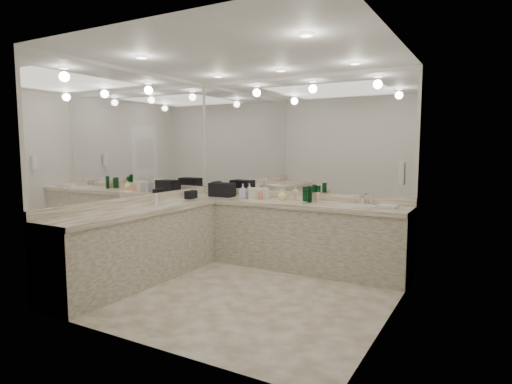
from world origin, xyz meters
The scene contains 35 objects.
floor centered at (0.00, 0.00, 0.00)m, with size 3.20×3.20×0.00m, color beige.
ceiling centered at (0.00, 0.00, 2.60)m, with size 3.20×3.20×0.00m, color white.
wall_back centered at (0.00, 1.50, 1.30)m, with size 3.20×0.02×2.60m, color beige.
wall_left centered at (-1.60, 0.00, 1.30)m, with size 0.02×3.00×2.60m, color beige.
wall_right centered at (1.60, 0.00, 1.30)m, with size 0.02×3.00×2.60m, color beige.
vanity_back_base centered at (0.00, 1.20, 0.42)m, with size 3.20×0.60×0.84m, color beige.
vanity_back_top centered at (0.00, 1.19, 0.87)m, with size 3.20×0.64×0.06m, color white.
vanity_left_base centered at (-1.30, -0.30, 0.42)m, with size 0.60×2.40×0.84m, color beige.
vanity_left_top centered at (-1.29, -0.30, 0.87)m, with size 0.64×2.42×0.06m, color white.
backsplash_back centered at (0.00, 1.48, 0.95)m, with size 3.20×0.04×0.10m, color white.
backsplash_left centered at (-1.58, 0.00, 0.95)m, with size 0.04×3.00×0.10m, color white.
mirror_back centered at (0.00, 1.49, 1.77)m, with size 3.12×0.01×1.55m, color white.
mirror_left centered at (-1.59, 0.00, 1.77)m, with size 0.01×2.92×1.55m, color white.
sink centered at (0.95, 1.20, 0.90)m, with size 0.44×0.44×0.03m, color white.
faucet centered at (0.95, 1.41, 0.97)m, with size 0.24×0.16×0.14m, color silver.
wall_phone centered at (1.56, 0.70, 1.35)m, with size 0.06×0.10×0.24m, color white.
door centered at (1.59, -0.50, 1.05)m, with size 0.02×0.82×2.10m, color white.
black_toiletry_bag centered at (-1.07, 1.20, 1.00)m, with size 0.35×0.22×0.20m, color black.
black_bag_spill centered at (-1.30, 0.76, 0.95)m, with size 0.09×0.20×0.11m, color black.
cream_cosmetic_case centered at (-0.47, 1.23, 0.98)m, with size 0.27×0.16×0.15m, color beige.
hand_towel centered at (1.32, 1.20, 0.92)m, with size 0.22×0.14×0.04m, color white.
lotion_left centered at (-1.30, 0.03, 0.97)m, with size 0.06×0.06×0.14m, color white.
soap_bottle_a centered at (-0.64, 1.26, 1.00)m, with size 0.08×0.08×0.21m, color beige.
soap_bottle_b centered at (-0.70, 1.17, 1.00)m, with size 0.09×0.10×0.21m, color silver.
soap_bottle_c centered at (-0.12, 1.26, 0.97)m, with size 0.12×0.12×0.15m, color #FFFB95.
green_bottle_0 centered at (0.26, 1.33, 0.99)m, with size 0.06×0.06×0.18m, color #0B4A20.
green_bottle_1 centered at (0.30, 1.21, 1.01)m, with size 0.06×0.06×0.22m, color #0B4A20.
green_bottle_2 centered at (0.19, 1.32, 1.00)m, with size 0.06×0.06×0.20m, color #0B4A20.
amenity_bottle_0 centered at (0.03, 1.29, 0.95)m, with size 0.07×0.07×0.10m, color #E0B28C.
amenity_bottle_1 centered at (-0.36, 1.29, 0.96)m, with size 0.05×0.05×0.13m, color silver.
amenity_bottle_2 centered at (0.35, 1.33, 0.94)m, with size 0.04×0.04×0.09m, color #E57F66.
amenity_bottle_3 centered at (-0.39, 1.12, 0.96)m, with size 0.06×0.06×0.11m, color #E57F66.
amenity_bottle_4 centered at (0.39, 1.28, 0.97)m, with size 0.06×0.06×0.13m, color #E0B28C.
amenity_bottle_5 centered at (-0.52, 1.19, 0.94)m, with size 0.06×0.06×0.07m, color #9966B2.
amenity_bottle_6 centered at (-1.12, 1.19, 0.95)m, with size 0.04×0.04×0.11m, color #E0B28C.
Camera 1 is at (2.42, -4.00, 1.64)m, focal length 30.00 mm.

